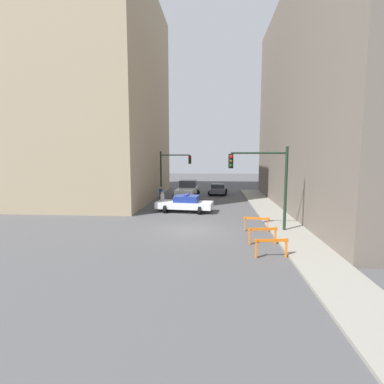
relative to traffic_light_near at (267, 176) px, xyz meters
name	(u,v)px	position (x,y,z in m)	size (l,w,h in m)	color
ground_plane	(191,230)	(-4.73, -0.09, -3.53)	(120.00, 120.00, 0.00)	#4C4C4F
sidewalk_right	(289,231)	(1.47, -0.09, -3.47)	(2.40, 44.00, 0.12)	gray
building_corner_left	(91,97)	(-16.73, 13.91, 7.56)	(14.00, 20.00, 22.18)	tan
building_right	(358,97)	(8.67, 7.91, 6.08)	(12.00, 28.00, 19.22)	#6B6056
traffic_light_near	(267,176)	(0.00, 0.00, 0.00)	(3.64, 0.35, 5.20)	black
traffic_light_far	(171,168)	(-8.03, 13.73, -0.13)	(3.44, 0.35, 5.20)	black
police_car	(185,203)	(-5.71, 6.11, -2.81)	(4.89, 2.73, 1.52)	white
white_truck	(187,190)	(-6.33, 14.80, -2.62)	(2.79, 5.48, 1.90)	silver
parked_car_near	(218,189)	(-2.81, 17.87, -2.86)	(2.44, 4.40, 1.31)	#474C51
pedestrian_crossing	(162,201)	(-7.74, 6.61, -2.67)	(0.49, 0.49, 1.66)	#382D23
pedestrian_corner	(161,195)	(-8.59, 10.59, -2.67)	(0.51, 0.51, 1.66)	black
barrier_front	(271,245)	(-0.54, -4.96, -2.91)	(1.59, 0.37, 0.90)	orange
barrier_mid	(263,233)	(-0.61, -2.81, -2.91)	(1.59, 0.40, 0.90)	orange
barrier_back	(256,222)	(-0.58, -0.06, -2.91)	(1.59, 0.34, 0.90)	orange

